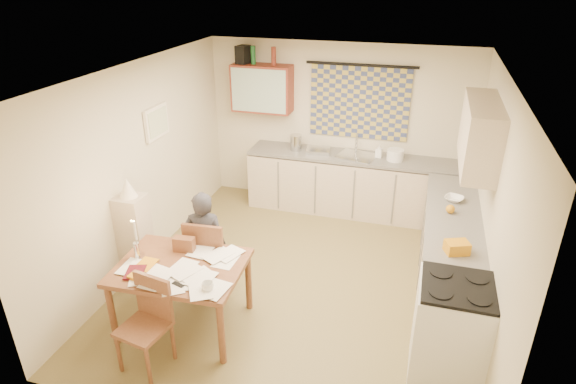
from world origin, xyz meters
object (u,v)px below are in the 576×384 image
(counter_back, at_px, (357,185))
(counter_right, at_px, (449,265))
(person, at_px, (205,245))
(shelf_stand, at_px, (136,240))
(chair_far, at_px, (212,270))
(dining_table, at_px, (184,295))
(stove, at_px, (451,332))

(counter_back, height_order, counter_right, same)
(person, bearing_deg, shelf_stand, -14.11)
(counter_right, xyz_separation_m, chair_far, (-2.59, -0.66, -0.14))
(counter_right, distance_m, shelf_stand, 3.60)
(counter_right, relative_size, dining_table, 2.25)
(dining_table, relative_size, shelf_stand, 1.16)
(stove, height_order, person, person)
(person, bearing_deg, counter_right, 179.64)
(person, relative_size, shelf_stand, 1.15)
(counter_back, relative_size, shelf_stand, 2.93)
(counter_right, distance_m, stove, 1.19)
(dining_table, height_order, shelf_stand, shelf_stand)
(stove, distance_m, dining_table, 2.64)
(stove, height_order, dining_table, stove)
(chair_far, bearing_deg, counter_right, -170.38)
(counter_back, height_order, stove, stove)
(counter_right, bearing_deg, stove, -90.00)
(stove, distance_m, shelf_stand, 3.58)
(stove, relative_size, shelf_stand, 0.89)
(counter_right, relative_size, person, 2.28)
(chair_far, xyz_separation_m, person, (-0.05, -0.01, 0.34))
(stove, height_order, chair_far, stove)
(dining_table, xyz_separation_m, shelf_stand, (-0.90, 0.57, 0.18))
(counter_right, bearing_deg, shelf_stand, -169.27)
(person, bearing_deg, dining_table, 76.16)
(counter_right, height_order, dining_table, counter_right)
(dining_table, bearing_deg, counter_back, 63.89)
(person, bearing_deg, counter_back, -132.44)
(chair_far, xyz_separation_m, shelf_stand, (-0.95, -0.01, 0.25))
(stove, bearing_deg, counter_back, 113.58)
(stove, distance_m, chair_far, 2.65)
(dining_table, relative_size, chair_far, 1.31)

